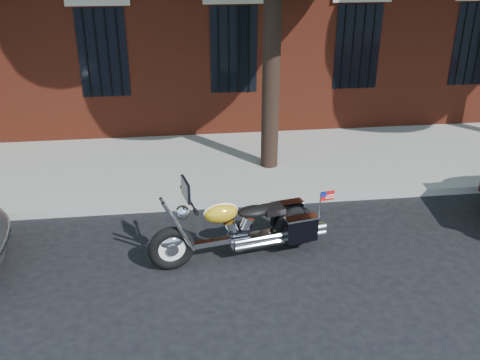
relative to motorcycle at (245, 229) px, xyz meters
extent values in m
plane|color=black|center=(0.47, 0.37, -0.49)|extent=(120.00, 120.00, 0.00)
cube|color=gray|center=(0.47, 1.75, -0.41)|extent=(40.00, 0.16, 0.15)
cube|color=gray|center=(0.47, 3.63, -0.41)|extent=(40.00, 3.60, 0.15)
cube|color=black|center=(0.47, 5.48, 1.71)|extent=(1.10, 0.14, 2.00)
cylinder|color=black|center=(0.47, 5.40, 1.71)|extent=(0.04, 0.04, 2.00)
cylinder|color=black|center=(0.97, 3.27, 2.01)|extent=(0.36, 0.36, 5.00)
torus|color=black|center=(-1.13, -0.22, -0.13)|extent=(0.73, 0.30, 0.71)
torus|color=black|center=(0.84, 0.18, -0.13)|extent=(0.73, 0.30, 0.71)
cylinder|color=white|center=(-1.13, -0.22, -0.13)|extent=(0.53, 0.17, 0.53)
cylinder|color=white|center=(0.84, 0.18, -0.13)|extent=(0.53, 0.17, 0.53)
ellipsoid|color=white|center=(-1.13, -0.22, -0.02)|extent=(0.39, 0.21, 0.20)
ellipsoid|color=yellow|center=(0.84, 0.18, 0.00)|extent=(0.40, 0.22, 0.20)
cube|color=white|center=(-0.14, -0.02, -0.15)|extent=(1.58, 0.42, 0.08)
cylinder|color=white|center=(-0.09, -0.01, -0.17)|extent=(0.37, 0.25, 0.34)
cylinder|color=white|center=(0.47, -0.09, -0.16)|extent=(1.32, 0.36, 0.10)
ellipsoid|color=yellow|center=(-0.37, -0.07, 0.34)|extent=(0.57, 0.40, 0.30)
ellipsoid|color=black|center=(0.15, 0.04, 0.28)|extent=(0.56, 0.40, 0.16)
cube|color=black|center=(0.76, 0.44, -0.01)|extent=(0.53, 0.27, 0.40)
cube|color=black|center=(0.87, -0.10, -0.01)|extent=(0.53, 0.27, 0.40)
cylinder|color=white|center=(-0.84, -0.16, 0.64)|extent=(0.20, 0.82, 0.04)
sphere|color=white|center=(-0.94, -0.18, 0.45)|extent=(0.25, 0.25, 0.21)
cube|color=black|center=(-0.88, -0.17, 0.81)|extent=(0.13, 0.42, 0.30)
cube|color=red|center=(1.26, -0.06, 0.52)|extent=(0.23, 0.06, 0.15)
camera|label=1|loc=(-0.98, -7.14, 4.08)|focal=40.00mm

